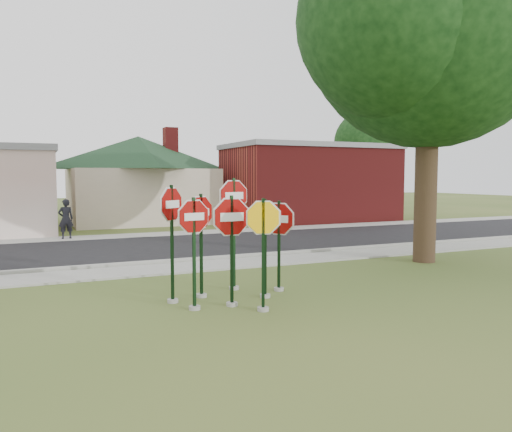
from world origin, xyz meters
name	(u,v)px	position (x,y,z in m)	size (l,w,h in m)	color
ground	(258,315)	(0.00, 0.00, 0.00)	(120.00, 120.00, 0.00)	#3B551F
sidewalk_near	(182,268)	(0.00, 5.50, 0.03)	(60.00, 1.60, 0.06)	gray
road	(149,248)	(0.00, 10.00, 0.02)	(60.00, 7.00, 0.04)	black
sidewalk_far	(129,236)	(0.00, 14.30, 0.03)	(60.00, 1.60, 0.06)	gray
curb	(173,261)	(0.00, 6.50, 0.07)	(60.00, 0.20, 0.14)	gray
stop_sign_center	(232,234)	(-0.22, 0.88, 1.53)	(1.13, 0.24, 2.47)	gray
stop_sign_yellow	(263,241)	(0.22, 0.25, 1.44)	(0.93, 0.31, 2.40)	gray
stop_sign_left	(194,239)	(-1.03, 0.91, 1.47)	(0.96, 0.24, 2.42)	gray
stop_sign_right	(265,236)	(0.74, 1.26, 1.42)	(0.74, 0.72, 2.34)	gray
stop_sign_back_right	(234,217)	(0.40, 2.30, 1.77)	(1.05, 0.24, 2.82)	gray
stop_sign_back_left	(201,231)	(-0.57, 1.88, 1.51)	(0.92, 0.51, 2.46)	gray
stop_sign_far_right	(279,234)	(1.33, 1.73, 1.39)	(0.66, 0.88, 2.28)	gray
stop_sign_far_left	(172,227)	(-1.30, 1.67, 1.66)	(0.81, 0.66, 2.67)	gray
building_house	(139,162)	(2.00, 22.00, 3.65)	(11.60, 11.60, 6.20)	beige
building_brick	(310,182)	(12.00, 18.50, 2.40)	(10.20, 6.20, 4.75)	maroon
oak_tree	(430,20)	(7.50, 3.50, 7.62)	(11.57, 10.97, 11.62)	#302015
bg_tree_right	(367,143)	(22.00, 26.00, 5.58)	(5.60, 5.60, 8.40)	#302015
pedestrian	(66,219)	(-2.71, 14.17, 0.92)	(0.63, 0.41, 1.73)	black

